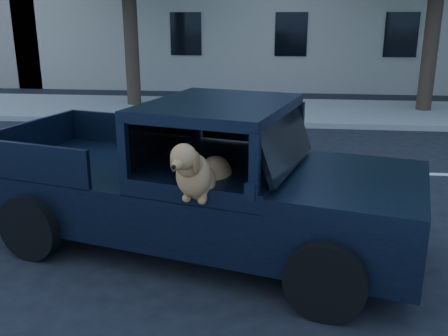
# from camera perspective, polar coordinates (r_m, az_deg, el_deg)

# --- Properties ---
(ground) EXTENTS (120.00, 120.00, 0.00)m
(ground) POSITION_cam_1_polar(r_m,az_deg,el_deg) (6.67, 0.03, -8.59)
(ground) COLOR black
(ground) RESTS_ON ground
(far_sidewalk) EXTENTS (60.00, 4.00, 0.15)m
(far_sidewalk) POSITION_cam_1_polar(r_m,az_deg,el_deg) (15.45, 3.88, 6.54)
(far_sidewalk) COLOR gray
(far_sidewalk) RESTS_ON ground
(lane_stripes) EXTENTS (21.60, 0.14, 0.01)m
(lane_stripes) POSITION_cam_1_polar(r_m,az_deg,el_deg) (9.90, 13.87, -0.37)
(lane_stripes) COLOR silver
(lane_stripes) RESTS_ON ground
(pickup_truck) EXTENTS (5.68, 3.40, 1.91)m
(pickup_truck) POSITION_cam_1_polar(r_m,az_deg,el_deg) (6.39, -3.52, -3.52)
(pickup_truck) COLOR black
(pickup_truck) RESTS_ON ground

